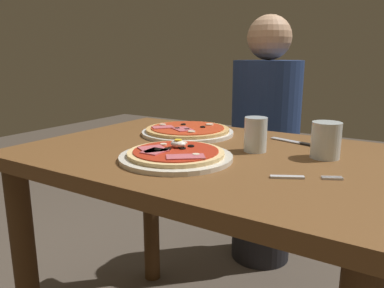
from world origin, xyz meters
name	(u,v)px	position (x,y,z in m)	size (l,w,h in m)	color
dining_table	(208,194)	(0.00, 0.00, 0.60)	(1.05, 0.73, 0.73)	brown
pizza_foreground	(176,155)	(-0.02, -0.13, 0.75)	(0.30, 0.30, 0.05)	silver
pizza_across_left	(187,131)	(-0.17, 0.16, 0.75)	(0.32, 0.32, 0.03)	white
water_glass_near	(255,137)	(0.12, 0.06, 0.78)	(0.06, 0.06, 0.10)	silver
water_glass_far	(326,143)	(0.30, 0.10, 0.78)	(0.08, 0.08, 0.10)	silver
fork	(300,177)	(0.30, -0.11, 0.74)	(0.15, 0.09, 0.00)	silver
knife	(302,143)	(0.21, 0.22, 0.74)	(0.19, 0.07, 0.01)	silver
diner_person	(264,150)	(-0.12, 0.76, 0.56)	(0.32, 0.32, 1.18)	black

